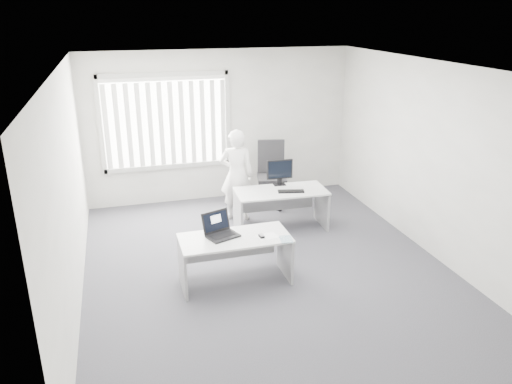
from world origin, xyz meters
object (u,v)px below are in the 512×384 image
object	(u,v)px
desk_near	(235,250)
office_chair	(271,185)
laptop	(223,226)
desk_far	(281,201)
monitor	(280,172)
person	(237,175)

from	to	relation	value
desk_near	office_chair	bearing A→B (deg)	62.62
desk_near	laptop	size ratio (longest dim) A/B	3.65
desk_near	desk_far	xyz separation A→B (m)	(1.14, 1.48, 0.01)
monitor	office_chair	bearing A→B (deg)	83.49
desk_near	desk_far	world-z (taller)	desk_far
person	office_chair	bearing A→B (deg)	-127.96
person	laptop	world-z (taller)	person
laptop	monitor	xyz separation A→B (m)	(1.35, 1.70, 0.08)
laptop	monitor	size ratio (longest dim) A/B	0.90
office_chair	person	xyz separation A→B (m)	(-0.79, -0.51, 0.43)
desk_near	person	xyz separation A→B (m)	(0.55, 2.10, 0.32)
desk_near	laptop	distance (m)	0.37
desk_near	laptop	world-z (taller)	laptop
desk_far	person	xyz separation A→B (m)	(-0.59, 0.62, 0.31)
office_chair	monitor	size ratio (longest dim) A/B	2.71
laptop	desk_far	bearing A→B (deg)	27.80
desk_far	office_chair	xyz separation A→B (m)	(0.19, 1.12, -0.12)
office_chair	monitor	xyz separation A→B (m)	(-0.13, -0.86, 0.53)
laptop	monitor	world-z (taller)	monitor
desk_near	monitor	bearing A→B (deg)	55.25
desk_far	monitor	size ratio (longest dim) A/B	3.44
desk_far	monitor	distance (m)	0.49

